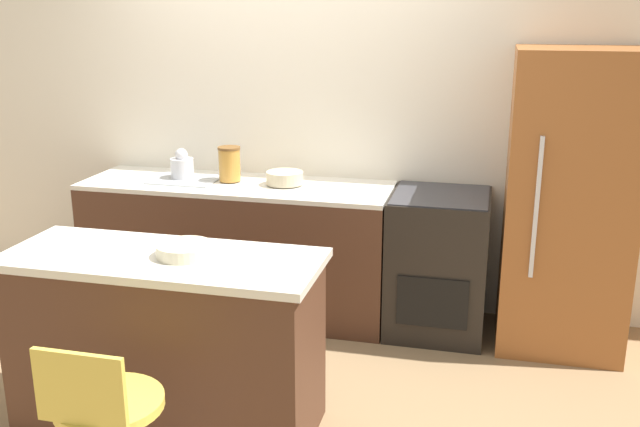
% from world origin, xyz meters
% --- Properties ---
extents(ground_plane, '(14.00, 14.00, 0.00)m').
position_xyz_m(ground_plane, '(0.00, 0.00, 0.00)').
color(ground_plane, '#8E704C').
extents(wall_back, '(8.00, 0.06, 2.60)m').
position_xyz_m(wall_back, '(0.00, 0.69, 1.30)').
color(wall_back, silver).
rests_on(wall_back, ground_plane).
extents(back_counter, '(2.06, 0.64, 0.90)m').
position_xyz_m(back_counter, '(-0.31, 0.34, 0.45)').
color(back_counter, '#4C2D1E').
rests_on(back_counter, ground_plane).
extents(kitchen_island, '(1.52, 0.60, 0.89)m').
position_xyz_m(kitchen_island, '(-0.16, -1.09, 0.45)').
color(kitchen_island, '#4C2D1E').
rests_on(kitchen_island, ground_plane).
extents(oven_range, '(0.61, 0.65, 0.90)m').
position_xyz_m(oven_range, '(1.04, 0.34, 0.45)').
color(oven_range, black).
rests_on(oven_range, ground_plane).
extents(refrigerator, '(0.72, 0.68, 1.80)m').
position_xyz_m(refrigerator, '(1.78, 0.33, 0.90)').
color(refrigerator, '#995628').
rests_on(refrigerator, ground_plane).
extents(kettle, '(0.15, 0.15, 0.20)m').
position_xyz_m(kettle, '(-0.70, 0.37, 0.98)').
color(kettle, silver).
rests_on(kettle, back_counter).
extents(mixing_bowl, '(0.24, 0.24, 0.08)m').
position_xyz_m(mixing_bowl, '(0.02, 0.37, 0.94)').
color(mixing_bowl, '#C1B28E').
rests_on(mixing_bowl, back_counter).
extents(canister_jar, '(0.15, 0.15, 0.23)m').
position_xyz_m(canister_jar, '(-0.36, 0.37, 1.02)').
color(canister_jar, '#B77F33').
rests_on(canister_jar, back_counter).
extents(fruit_bowl, '(0.26, 0.26, 0.06)m').
position_xyz_m(fruit_bowl, '(-0.04, -1.07, 0.92)').
color(fruit_bowl, beige).
rests_on(fruit_bowl, kitchen_island).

